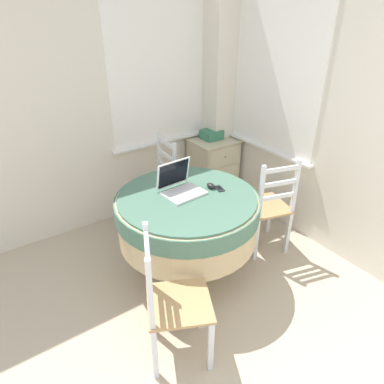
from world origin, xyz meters
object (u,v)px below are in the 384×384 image
at_px(computer_mouse, 211,186).
at_px(corner_cabinet, 213,169).
at_px(dining_chair_camera_near, 172,303).
at_px(laptop, 180,186).
at_px(dining_chair_near_back_window, 156,186).
at_px(dining_chair_near_right_window, 268,207).
at_px(cell_phone, 219,188).
at_px(storage_box, 212,134).
at_px(round_dining_table, 187,214).

height_order(computer_mouse, corner_cabinet, computer_mouse).
xyz_separation_m(dining_chair_camera_near, corner_cabinet, (1.55, 1.59, -0.09)).
distance_m(laptop, corner_cabinet, 1.42).
height_order(dining_chair_near_back_window, dining_chair_camera_near, same).
relative_size(computer_mouse, dining_chair_near_back_window, 0.09).
distance_m(laptop, dining_chair_near_right_window, 0.91).
relative_size(cell_phone, dining_chair_near_back_window, 0.12).
xyz_separation_m(laptop, computer_mouse, (0.25, -0.09, -0.03)).
relative_size(computer_mouse, dining_chair_near_right_window, 0.09).
bearing_deg(laptop, storage_box, 41.90).
height_order(dining_chair_camera_near, storage_box, dining_chair_camera_near).
distance_m(computer_mouse, corner_cabinet, 1.31).
xyz_separation_m(round_dining_table, dining_chair_near_back_window, (0.16, 0.80, -0.14)).
height_order(dining_chair_camera_near, corner_cabinet, dining_chair_camera_near).
height_order(computer_mouse, dining_chair_near_right_window, dining_chair_near_right_window).
bearing_deg(corner_cabinet, dining_chair_near_right_window, -101.07).
distance_m(round_dining_table, dining_chair_camera_near, 0.84).
distance_m(dining_chair_camera_near, corner_cabinet, 2.22).
relative_size(dining_chair_near_back_window, storage_box, 4.43).
height_order(laptop, dining_chair_camera_near, laptop).
bearing_deg(storage_box, cell_phone, -124.54).
xyz_separation_m(dining_chair_near_back_window, corner_cabinet, (0.86, 0.16, -0.09)).
bearing_deg(storage_box, dining_chair_near_back_window, -167.08).
height_order(dining_chair_near_back_window, dining_chair_near_right_window, same).
xyz_separation_m(computer_mouse, corner_cabinet, (0.78, 0.96, -0.42)).
bearing_deg(corner_cabinet, dining_chair_near_back_window, -169.73).
relative_size(laptop, corner_cabinet, 0.45).
relative_size(round_dining_table, dining_chair_near_back_window, 1.22).
xyz_separation_m(round_dining_table, dining_chair_camera_near, (-0.54, -0.63, -0.14)).
height_order(laptop, computer_mouse, laptop).
bearing_deg(corner_cabinet, cell_phone, -125.76).
relative_size(round_dining_table, computer_mouse, 13.65).
bearing_deg(cell_phone, round_dining_table, 169.13).
bearing_deg(dining_chair_near_back_window, dining_chair_near_right_window, -56.06).
distance_m(laptop, storage_box, 1.37).
height_order(computer_mouse, dining_chair_camera_near, dining_chair_camera_near).
distance_m(computer_mouse, cell_phone, 0.07).
distance_m(round_dining_table, dining_chair_near_right_window, 0.82).
distance_m(cell_phone, dining_chair_near_back_window, 0.92).
relative_size(round_dining_table, dining_chair_near_right_window, 1.22).
height_order(cell_phone, dining_chair_near_right_window, dining_chair_near_right_window).
height_order(round_dining_table, cell_phone, cell_phone).
bearing_deg(computer_mouse, storage_box, 52.32).
xyz_separation_m(round_dining_table, corner_cabinet, (1.01, 0.96, -0.22)).
relative_size(dining_chair_near_back_window, dining_chair_near_right_window, 1.00).
height_order(dining_chair_near_right_window, corner_cabinet, dining_chair_near_right_window).
relative_size(cell_phone, corner_cabinet, 0.15).
height_order(round_dining_table, computer_mouse, computer_mouse).
distance_m(round_dining_table, storage_box, 1.43).
distance_m(dining_chair_near_back_window, dining_chair_near_right_window, 1.15).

